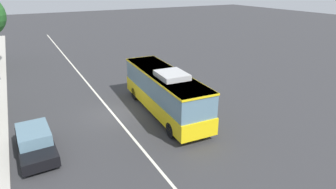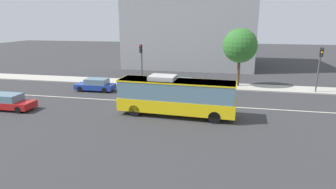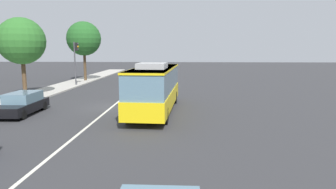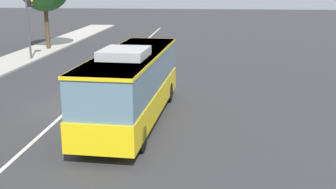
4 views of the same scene
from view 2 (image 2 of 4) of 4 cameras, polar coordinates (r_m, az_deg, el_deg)
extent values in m
plane|color=#333335|center=(27.38, 6.25, -2.17)|extent=(160.00, 160.00, 0.00)
cube|color=#B2ADA3|center=(35.55, 7.57, 1.86)|extent=(80.00, 3.38, 0.14)
cube|color=silver|center=(27.38, 6.25, -2.15)|extent=(76.00, 0.16, 0.01)
cube|color=yellow|center=(24.03, 1.68, -2.08)|extent=(10.12, 3.04, 1.10)
cube|color=slate|center=(23.67, 1.71, 1.02)|extent=(9.92, 2.95, 1.58)
cube|color=yellow|center=(23.51, 1.72, 2.75)|extent=(10.02, 3.01, 0.12)
cube|color=#B2B2B2|center=(23.76, -1.10, 3.47)|extent=(2.29, 1.92, 0.36)
cylinder|color=black|center=(24.72, 9.97, -2.96)|extent=(1.01, 0.35, 1.00)
cylinder|color=black|center=(22.64, 9.48, -4.61)|extent=(1.01, 0.35, 1.00)
cylinder|color=black|center=(26.10, -5.07, -1.84)|extent=(1.01, 0.35, 1.00)
cylinder|color=black|center=(24.14, -6.82, -3.28)|extent=(1.01, 0.35, 1.00)
cube|color=#1E3899|center=(33.75, -14.66, 1.60)|extent=(4.53, 1.87, 0.60)
cube|color=slate|center=(33.51, -14.34, 2.62)|extent=(2.54, 1.69, 0.64)
cylinder|color=black|center=(33.77, -17.51, 1.05)|extent=(0.64, 0.23, 0.64)
cylinder|color=black|center=(35.14, -16.30, 1.66)|extent=(0.64, 0.23, 0.64)
cylinder|color=black|center=(32.47, -12.83, 0.84)|extent=(0.64, 0.23, 0.64)
cylinder|color=black|center=(33.90, -11.77, 1.48)|extent=(0.64, 0.23, 0.64)
cube|color=#B21919|center=(29.57, -29.57, -1.72)|extent=(4.50, 1.81, 0.60)
cube|color=slate|center=(29.59, -30.09, -0.53)|extent=(2.52, 1.66, 0.64)
cylinder|color=black|center=(29.27, -26.29, -1.88)|extent=(0.64, 0.22, 0.64)
cylinder|color=black|center=(28.09, -28.25, -2.77)|extent=(0.64, 0.22, 0.64)
cylinder|color=black|center=(31.18, -30.67, -1.48)|extent=(0.64, 0.22, 0.64)
cube|color=black|center=(32.78, 2.05, 1.70)|extent=(4.55, 1.94, 0.60)
cube|color=slate|center=(32.61, 2.50, 2.74)|extent=(2.57, 1.73, 0.64)
cylinder|color=black|center=(32.29, -0.78, 1.13)|extent=(0.65, 0.24, 0.64)
cylinder|color=black|center=(33.82, -0.28, 1.76)|extent=(0.65, 0.24, 0.64)
cylinder|color=black|center=(31.89, 4.52, 0.91)|extent=(0.65, 0.24, 0.64)
cylinder|color=black|center=(33.44, 4.78, 1.56)|extent=(0.65, 0.24, 0.64)
cylinder|color=#47474C|center=(35.15, -5.36, 5.98)|extent=(0.16, 0.16, 5.20)
cube|color=black|center=(34.63, -5.58, 9.26)|extent=(0.32, 0.28, 0.96)
sphere|color=red|center=(34.46, -5.67, 9.77)|extent=(0.22, 0.22, 0.22)
sphere|color=#2D2D2D|center=(34.49, -5.66, 9.24)|extent=(0.22, 0.22, 0.22)
sphere|color=#2D2D2D|center=(34.52, -5.65, 8.71)|extent=(0.22, 0.22, 0.22)
cylinder|color=#47474C|center=(35.43, 28.34, 4.34)|extent=(0.16, 0.16, 5.20)
cube|color=black|center=(34.91, 28.87, 7.56)|extent=(0.32, 0.28, 0.96)
sphere|color=#2D2D2D|center=(34.74, 29.01, 8.05)|extent=(0.22, 0.22, 0.22)
sphere|color=#F9A514|center=(34.77, 28.94, 7.53)|extent=(0.22, 0.22, 0.22)
sphere|color=#2D2D2D|center=(34.80, 28.88, 7.01)|extent=(0.22, 0.22, 0.22)
cylinder|color=#4C3823|center=(35.63, 14.17, 4.34)|extent=(0.36, 0.36, 3.52)
sphere|color=#2D6B28|center=(35.21, 14.51, 9.64)|extent=(4.13, 4.13, 4.13)
cube|color=#939399|center=(52.76, 4.97, 15.34)|extent=(21.96, 16.88, 17.00)
cube|color=slate|center=(52.74, 16.73, 7.82)|extent=(0.31, 14.89, 1.50)
cube|color=slate|center=(52.48, 17.01, 11.50)|extent=(0.31, 14.89, 1.50)
cube|color=slate|center=(52.43, 17.30, 15.21)|extent=(0.31, 14.89, 1.50)
camera|label=1|loc=(37.73, -22.64, 15.39)|focal=30.23mm
camera|label=3|loc=(32.03, -37.63, 5.25)|focal=31.53mm
camera|label=4|loc=(29.05, -37.01, 8.13)|focal=44.94mm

